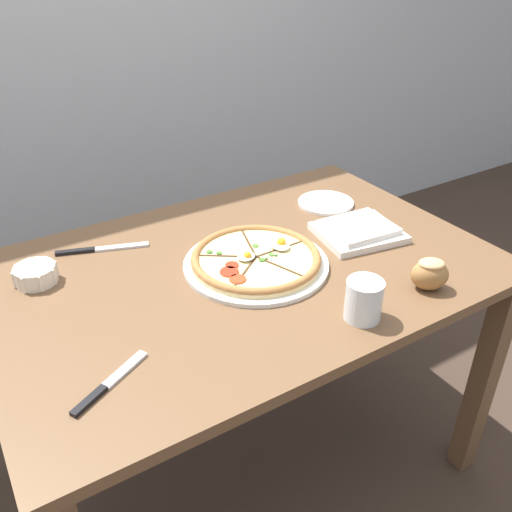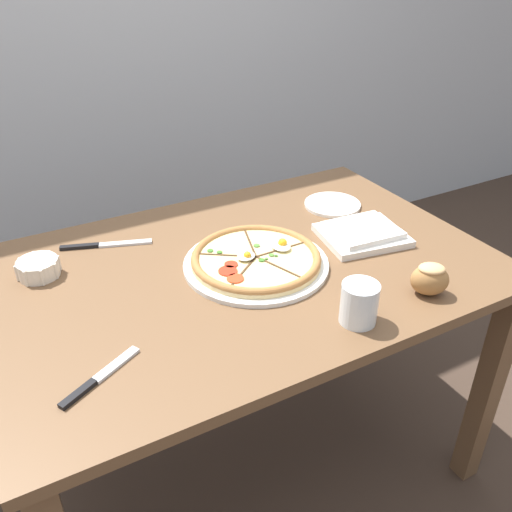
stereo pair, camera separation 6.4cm
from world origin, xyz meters
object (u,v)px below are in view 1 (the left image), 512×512
Objects in this scene: dining_table at (244,298)px; napkin_folded at (358,231)px; knife_main at (110,383)px; ramekin_bowl at (35,274)px; side_saucer at (326,203)px; bread_piece_near at (430,273)px; pizza at (256,260)px; knife_spare at (101,249)px; water_glass at (363,302)px.

dining_table is 5.07× the size of napkin_folded.
napkin_folded is 0.83m from knife_main.
dining_table is 11.83× the size of ramekin_bowl.
napkin_folded reaches higher than side_saucer.
side_saucer is at bearing 80.66° from bread_piece_near.
knife_spare is (-0.32, 0.29, -0.01)m from pizza.
knife_spare is (-0.29, 0.27, 0.11)m from dining_table.
water_glass is (0.59, -0.53, 0.02)m from ramekin_bowl.
knife_spare is at bearing 154.70° from napkin_folded.
bread_piece_near reaches higher than pizza.
pizza reaches higher than side_saucer.
pizza is at bearing -3.40° from knife_main.
napkin_folded is (0.36, -0.04, 0.12)m from dining_table.
ramekin_bowl is at bearing 156.16° from pizza.
pizza is at bearing -152.76° from side_saucer.
bread_piece_near is (0.33, -0.33, 0.15)m from dining_table.
dining_table is 0.49m from bread_piece_near.
knife_spare is at bearing 137.05° from dining_table.
ramekin_bowl is (-0.48, 0.20, 0.13)m from dining_table.
ramekin_bowl reaches higher than knife_main.
bread_piece_near is at bearing -33.36° from ramekin_bowl.
water_glass is at bearing -71.16° from dining_table.
dining_table is 3.41× the size of pizza.
water_glass is at bearing -38.08° from knife_main.
side_saucer reaches higher than dining_table.
water_glass reaches higher than pizza.
ramekin_bowl is 0.89m from side_saucer.
dining_table is at bearing 108.84° from water_glass.
bread_piece_near is (0.30, -0.31, 0.02)m from pizza.
napkin_folded is 2.27× the size of bread_piece_near.
bread_piece_near is at bearing -35.10° from knife_main.
bread_piece_near is at bearing -45.54° from pizza.
side_saucer is (0.39, 0.20, -0.01)m from pizza.
side_saucer is (0.70, -0.09, 0.00)m from knife_spare.
pizza is 0.55m from ramekin_bowl.
dining_table is at bearing 174.22° from napkin_folded.
knife_spare is at bearing 172.43° from side_saucer.
bread_piece_near is 1.17× the size of water_glass.
dining_table is 7.30× the size of side_saucer.
napkin_folded is at bearing -14.27° from knife_main.
knife_main is at bearing 173.33° from bread_piece_near.
knife_main is at bearing -85.27° from ramekin_bowl.
dining_table is 0.38m from napkin_folded.
bread_piece_near is at bearing 1.16° from water_glass.
water_glass is 0.59m from side_saucer.
knife_main is (-0.80, -0.20, -0.01)m from napkin_folded.
napkin_folded is at bearing 50.26° from water_glass.
water_glass reaches higher than dining_table.
pizza is (0.03, -0.02, 0.12)m from dining_table.
ramekin_bowl is 0.20m from knife_spare.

